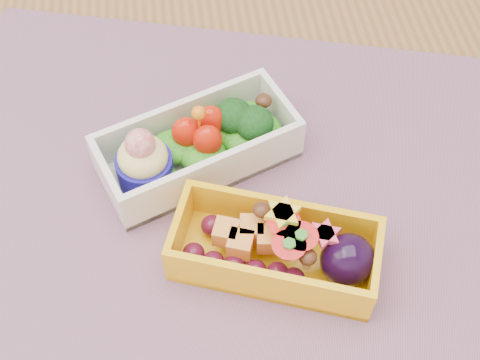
{
  "coord_description": "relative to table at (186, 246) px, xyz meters",
  "views": [
    {
      "loc": [
        0.01,
        -0.33,
        1.23
      ],
      "look_at": [
        0.05,
        -0.02,
        0.79
      ],
      "focal_mm": 47.81,
      "sensor_mm": 36.0,
      "label": 1
    }
  ],
  "objects": [
    {
      "name": "table",
      "position": [
        0.0,
        0.0,
        0.0
      ],
      "size": [
        1.2,
        0.8,
        0.75
      ],
      "color": "brown",
      "rests_on": "ground"
    },
    {
      "name": "placemat",
      "position": [
        0.05,
        -0.03,
        0.1
      ],
      "size": [
        0.7,
        0.6,
        0.0
      ],
      "primitive_type": "cube",
      "rotation": [
        0.0,
        0.0,
        -0.28
      ],
      "color": "gray",
      "rests_on": "table"
    },
    {
      "name": "bento_white",
      "position": [
        0.02,
        0.03,
        0.13
      ],
      "size": [
        0.19,
        0.14,
        0.07
      ],
      "rotation": [
        0.0,
        0.0,
        0.37
      ],
      "color": "white",
      "rests_on": "placemat"
    },
    {
      "name": "bento_yellow",
      "position": [
        0.08,
        -0.08,
        0.13
      ],
      "size": [
        0.18,
        0.13,
        0.06
      ],
      "rotation": [
        0.0,
        0.0,
        -0.35
      ],
      "color": "#F9B20C",
      "rests_on": "placemat"
    }
  ]
}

